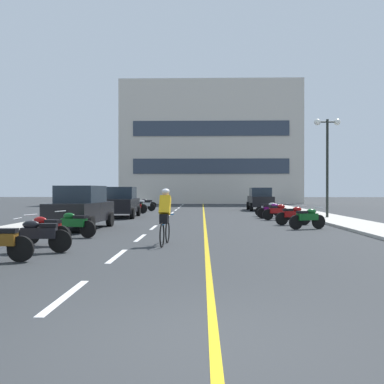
# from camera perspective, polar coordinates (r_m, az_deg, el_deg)

# --- Properties ---
(ground_plane) EXTENTS (140.00, 140.00, 0.00)m
(ground_plane) POSITION_cam_1_polar(r_m,az_deg,el_deg) (25.59, 1.08, -3.40)
(ground_plane) COLOR #2D3033
(curb_left) EXTENTS (2.40, 72.00, 0.12)m
(curb_left) POSITION_cam_1_polar(r_m,az_deg,el_deg) (29.50, -13.04, -2.80)
(curb_left) COLOR #B7B2A8
(curb_left) RESTS_ON ground
(curb_right) EXTENTS (2.40, 72.00, 0.12)m
(curb_right) POSITION_cam_1_polar(r_m,az_deg,el_deg) (29.45, 15.28, -2.81)
(curb_right) COLOR #B7B2A8
(curb_right) RESTS_ON ground
(lane_dash_0) EXTENTS (0.14, 2.20, 0.01)m
(lane_dash_0) POSITION_cam_1_polar(r_m,az_deg,el_deg) (7.07, -16.58, -13.23)
(lane_dash_0) COLOR silver
(lane_dash_0) RESTS_ON ground
(lane_dash_1) EXTENTS (0.14, 2.20, 0.01)m
(lane_dash_1) POSITION_cam_1_polar(r_m,az_deg,el_deg) (10.87, -10.01, -8.44)
(lane_dash_1) COLOR silver
(lane_dash_1) RESTS_ON ground
(lane_dash_2) EXTENTS (0.14, 2.20, 0.01)m
(lane_dash_2) POSITION_cam_1_polar(r_m,az_deg,el_deg) (14.78, -6.94, -6.11)
(lane_dash_2) COLOR silver
(lane_dash_2) RESTS_ON ground
(lane_dash_3) EXTENTS (0.14, 2.20, 0.01)m
(lane_dash_3) POSITION_cam_1_polar(r_m,az_deg,el_deg) (18.73, -5.17, -4.75)
(lane_dash_3) COLOR silver
(lane_dash_3) RESTS_ON ground
(lane_dash_4) EXTENTS (0.14, 2.20, 0.01)m
(lane_dash_4) POSITION_cam_1_polar(r_m,az_deg,el_deg) (22.70, -4.02, -3.87)
(lane_dash_4) COLOR silver
(lane_dash_4) RESTS_ON ground
(lane_dash_5) EXTENTS (0.14, 2.20, 0.01)m
(lane_dash_5) POSITION_cam_1_polar(r_m,az_deg,el_deg) (26.67, -3.22, -3.24)
(lane_dash_5) COLOR silver
(lane_dash_5) RESTS_ON ground
(lane_dash_6) EXTENTS (0.14, 2.20, 0.01)m
(lane_dash_6) POSITION_cam_1_polar(r_m,az_deg,el_deg) (30.65, -2.62, -2.78)
(lane_dash_6) COLOR silver
(lane_dash_6) RESTS_ON ground
(lane_dash_7) EXTENTS (0.14, 2.20, 0.01)m
(lane_dash_7) POSITION_cam_1_polar(r_m,az_deg,el_deg) (34.64, -2.17, -2.42)
(lane_dash_7) COLOR silver
(lane_dash_7) RESTS_ON ground
(lane_dash_8) EXTENTS (0.14, 2.20, 0.01)m
(lane_dash_8) POSITION_cam_1_polar(r_m,az_deg,el_deg) (38.63, -1.80, -2.14)
(lane_dash_8) COLOR silver
(lane_dash_8) RESTS_ON ground
(lane_dash_9) EXTENTS (0.14, 2.20, 0.01)m
(lane_dash_9) POSITION_cam_1_polar(r_m,az_deg,el_deg) (42.62, -1.51, -1.91)
(lane_dash_9) COLOR silver
(lane_dash_9) RESTS_ON ground
(lane_dash_10) EXTENTS (0.14, 2.20, 0.01)m
(lane_dash_10) POSITION_cam_1_polar(r_m,az_deg,el_deg) (46.61, -1.26, -1.72)
(lane_dash_10) COLOR silver
(lane_dash_10) RESTS_ON ground
(lane_dash_11) EXTENTS (0.14, 2.20, 0.01)m
(lane_dash_11) POSITION_cam_1_polar(r_m,az_deg,el_deg) (50.61, -1.06, -1.56)
(lane_dash_11) COLOR silver
(lane_dash_11) RESTS_ON ground
(centre_line_yellow) EXTENTS (0.12, 66.00, 0.01)m
(centre_line_yellow) POSITION_cam_1_polar(r_m,az_deg,el_deg) (28.58, 1.61, -3.00)
(centre_line_yellow) COLOR gold
(centre_line_yellow) RESTS_ON ground
(office_building) EXTENTS (21.65, 9.54, 14.68)m
(office_building) POSITION_cam_1_polar(r_m,az_deg,el_deg) (54.55, 2.44, 6.29)
(office_building) COLOR beige
(office_building) RESTS_ON ground
(street_lamp_mid) EXTENTS (1.46, 0.36, 5.49)m
(street_lamp_mid) POSITION_cam_1_polar(r_m,az_deg,el_deg) (24.98, 17.69, 5.91)
(street_lamp_mid) COLOR black
(street_lamp_mid) RESTS_ON curb_right
(parked_car_near) EXTENTS (2.11, 4.29, 1.82)m
(parked_car_near) POSITION_cam_1_polar(r_m,az_deg,el_deg) (18.44, -14.65, -2.00)
(parked_car_near) COLOR black
(parked_car_near) RESTS_ON ground
(parked_car_mid) EXTENTS (2.02, 4.25, 1.82)m
(parked_car_mid) POSITION_cam_1_polar(r_m,az_deg,el_deg) (25.78, -9.46, -1.34)
(parked_car_mid) COLOR black
(parked_car_mid) RESTS_ON ground
(parked_car_far) EXTENTS (1.98, 4.23, 1.82)m
(parked_car_far) POSITION_cam_1_polar(r_m,az_deg,el_deg) (34.57, 9.14, -0.92)
(parked_car_far) COLOR black
(parked_car_far) RESTS_ON ground
(motorcycle_2) EXTENTS (1.70, 0.60, 0.92)m
(motorcycle_2) POSITION_cam_1_polar(r_m,az_deg,el_deg) (11.89, -19.91, -5.42)
(motorcycle_2) COLOR black
(motorcycle_2) RESTS_ON ground
(motorcycle_3) EXTENTS (1.66, 0.75, 0.92)m
(motorcycle_3) POSITION_cam_1_polar(r_m,az_deg,el_deg) (13.39, -19.05, -4.77)
(motorcycle_3) COLOR black
(motorcycle_3) RESTS_ON ground
(motorcycle_4) EXTENTS (1.66, 0.74, 0.92)m
(motorcycle_4) POSITION_cam_1_polar(r_m,az_deg,el_deg) (15.33, -15.59, -4.13)
(motorcycle_4) COLOR black
(motorcycle_4) RESTS_ON ground
(motorcycle_5) EXTENTS (1.64, 0.80, 0.92)m
(motorcycle_5) POSITION_cam_1_polar(r_m,az_deg,el_deg) (18.48, 15.24, -3.37)
(motorcycle_5) COLOR black
(motorcycle_5) RESTS_ON ground
(motorcycle_6) EXTENTS (1.69, 0.62, 0.92)m
(motorcycle_6) POSITION_cam_1_polar(r_m,az_deg,el_deg) (20.42, 13.42, -3.02)
(motorcycle_6) COLOR black
(motorcycle_6) RESTS_ON ground
(motorcycle_7) EXTENTS (1.69, 0.61, 0.92)m
(motorcycle_7) POSITION_cam_1_polar(r_m,az_deg,el_deg) (23.61, 11.43, -2.57)
(motorcycle_7) COLOR black
(motorcycle_7) RESTS_ON ground
(motorcycle_8) EXTENTS (1.70, 0.60, 0.92)m
(motorcycle_8) POSITION_cam_1_polar(r_m,az_deg,el_deg) (24.99, 10.62, -2.41)
(motorcycle_8) COLOR black
(motorcycle_8) RESTS_ON ground
(motorcycle_9) EXTENTS (1.70, 0.60, 0.92)m
(motorcycle_9) POSITION_cam_1_polar(r_m,az_deg,el_deg) (26.69, 10.28, -2.23)
(motorcycle_9) COLOR black
(motorcycle_9) RESTS_ON ground
(motorcycle_10) EXTENTS (1.70, 0.60, 0.92)m
(motorcycle_10) POSITION_cam_1_polar(r_m,az_deg,el_deg) (29.87, -7.68, -1.96)
(motorcycle_10) COLOR black
(motorcycle_10) RESTS_ON ground
(motorcycle_11) EXTENTS (1.66, 0.72, 0.92)m
(motorcycle_11) POSITION_cam_1_polar(r_m,az_deg,el_deg) (31.55, -7.46, -1.84)
(motorcycle_11) COLOR black
(motorcycle_11) RESTS_ON ground
(motorcycle_12) EXTENTS (1.70, 0.60, 0.92)m
(motorcycle_12) POSITION_cam_1_polar(r_m,az_deg,el_deg) (33.14, -6.40, -1.74)
(motorcycle_12) COLOR black
(motorcycle_12) RESTS_ON ground
(motorcycle_13) EXTENTS (1.68, 0.65, 0.92)m
(motorcycle_13) POSITION_cam_1_polar(r_m,az_deg,el_deg) (36.59, -6.15, -1.54)
(motorcycle_13) COLOR black
(motorcycle_13) RESTS_ON ground
(cyclist_rider) EXTENTS (0.42, 1.77, 1.71)m
(cyclist_rider) POSITION_cam_1_polar(r_m,az_deg,el_deg) (12.78, -3.66, -3.14)
(cyclist_rider) COLOR black
(cyclist_rider) RESTS_ON ground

